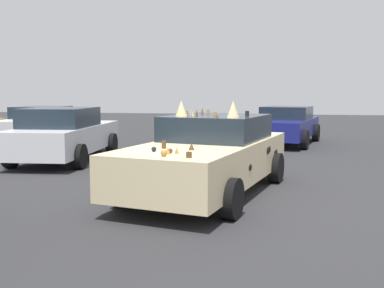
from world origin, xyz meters
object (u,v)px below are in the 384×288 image
object	(u,v)px
parked_sedan_far_left	(285,125)
parked_sedan_row_back_far	(39,124)
art_car_decorated	(210,154)
parked_sedan_behind_left	(65,134)

from	to	relation	value
parked_sedan_far_left	parked_sedan_row_back_far	xyz separation A→B (m)	(-0.87, 9.00, -0.00)
art_car_decorated	parked_sedan_far_left	bearing A→B (deg)	-177.82
parked_sedan_far_left	parked_sedan_behind_left	xyz separation A→B (m)	(-5.03, 5.96, 0.04)
parked_sedan_far_left	parked_sedan_behind_left	distance (m)	7.80
art_car_decorated	parked_sedan_far_left	size ratio (longest dim) A/B	1.08
parked_sedan_far_left	parked_sedan_row_back_far	distance (m)	9.04
art_car_decorated	parked_sedan_behind_left	size ratio (longest dim) A/B	1.08
parked_sedan_far_left	parked_sedan_row_back_far	bearing A→B (deg)	-71.65
parked_sedan_row_back_far	parked_sedan_behind_left	xyz separation A→B (m)	(-4.16, -3.04, 0.04)
art_car_decorated	parked_sedan_far_left	xyz separation A→B (m)	(8.23, -1.57, -0.04)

